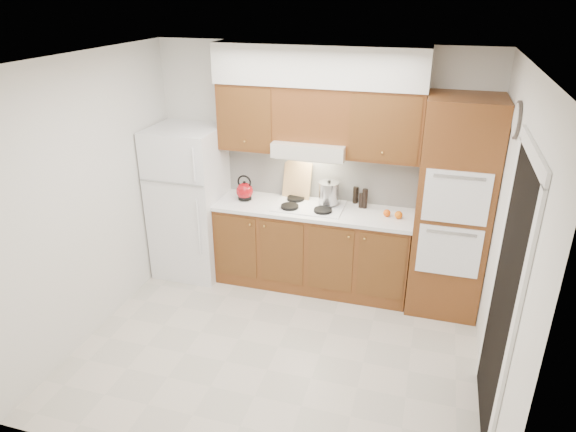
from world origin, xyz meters
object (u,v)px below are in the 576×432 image
object	(u,v)px
fridge	(190,202)
oven_cabinet	(453,209)
kettle	(245,191)
stock_pot	(329,193)

from	to	relation	value
fridge	oven_cabinet	xyz separation A→B (m)	(2.85, 0.03, 0.24)
oven_cabinet	kettle	size ratio (longest dim) A/B	11.73
stock_pot	fridge	bearing A→B (deg)	-174.24
oven_cabinet	fridge	bearing A→B (deg)	-179.30
kettle	stock_pot	size ratio (longest dim) A/B	0.84
kettle	fridge	bearing A→B (deg)	177.37
fridge	oven_cabinet	bearing A→B (deg)	0.70
oven_cabinet	stock_pot	distance (m)	1.28
fridge	kettle	distance (m)	0.68
kettle	stock_pot	world-z (taller)	stock_pot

